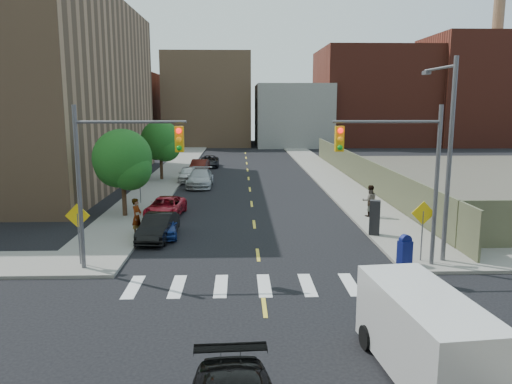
{
  "coord_description": "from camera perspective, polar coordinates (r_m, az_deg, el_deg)",
  "views": [
    {
      "loc": [
        -0.84,
        -14.58,
        7.08
      ],
      "look_at": [
        0.1,
        13.66,
        2.0
      ],
      "focal_mm": 35.0,
      "sensor_mm": 36.0,
      "label": 1
    }
  ],
  "objects": [
    {
      "name": "payphone",
      "position": [
        27.18,
        13.4,
        -2.85
      ],
      "size": [
        0.64,
        0.57,
        1.85
      ],
      "primitive_type": "cube",
      "rotation": [
        0.0,
        0.0,
        -0.25
      ],
      "color": "black",
      "rests_on": "sidewalk_ne"
    },
    {
      "name": "parked_car_blue",
      "position": [
        27.27,
        -10.49,
        -3.7
      ],
      "size": [
        1.8,
        3.73,
        1.23
      ],
      "primitive_type": "imported",
      "rotation": [
        0.0,
        0.0,
        0.1
      ],
      "color": "navy",
      "rests_on": "ground"
    },
    {
      "name": "tree_west_far",
      "position": [
        46.32,
        -10.85,
        5.55
      ],
      "size": [
        3.66,
        3.64,
        5.52
      ],
      "color": "#332114",
      "rests_on": "ground"
    },
    {
      "name": "cargo_van",
      "position": [
        14.22,
        18.39,
        -14.81
      ],
      "size": [
        2.48,
        5.13,
        2.27
      ],
      "rotation": [
        0.0,
        0.0,
        0.1
      ],
      "color": "silver",
      "rests_on": "ground"
    },
    {
      "name": "bg_bldg_west",
      "position": [
        87.19,
        -16.16,
        9.09
      ],
      "size": [
        14.0,
        18.0,
        12.0
      ],
      "primitive_type": "cube",
      "color": "#592319",
      "rests_on": "ground"
    },
    {
      "name": "warn_sign_ne",
      "position": [
        23.12,
        18.53,
        -3.05
      ],
      "size": [
        1.06,
        0.06,
        2.83
      ],
      "color": "#59595E",
      "rests_on": "ground"
    },
    {
      "name": "bg_bldg_midwest",
      "position": [
        86.73,
        -5.4,
        10.42
      ],
      "size": [
        14.0,
        16.0,
        15.0
      ],
      "primitive_type": "cube",
      "color": "#8C6B4C",
      "rests_on": "ground"
    },
    {
      "name": "signal_nw",
      "position": [
        21.36,
        -15.84,
        2.94
      ],
      "size": [
        4.59,
        0.3,
        7.0
      ],
      "color": "#59595E",
      "rests_on": "ground"
    },
    {
      "name": "ground",
      "position": [
        16.23,
        1.31,
        -15.68
      ],
      "size": [
        160.0,
        160.0,
        0.0
      ],
      "primitive_type": "plane",
      "color": "black",
      "rests_on": "ground"
    },
    {
      "name": "bg_bldg_east",
      "position": [
        89.54,
        13.1,
        10.52
      ],
      "size": [
        18.0,
        18.0,
        16.0
      ],
      "primitive_type": "cube",
      "color": "#592319",
      "rests_on": "ground"
    },
    {
      "name": "parked_car_black",
      "position": [
        26.6,
        -11.12,
        -3.94
      ],
      "size": [
        1.81,
        4.2,
        1.35
      ],
      "primitive_type": "imported",
      "rotation": [
        0.0,
        0.0,
        -0.1
      ],
      "color": "black",
      "rests_on": "ground"
    },
    {
      "name": "streetlight_ne",
      "position": [
        23.38,
        20.94,
        4.96
      ],
      "size": [
        0.25,
        3.7,
        9.0
      ],
      "color": "#59595E",
      "rests_on": "ground"
    },
    {
      "name": "parked_car_grey",
      "position": [
        55.95,
        -5.34,
        3.51
      ],
      "size": [
        2.18,
        4.5,
        1.24
      ],
      "primitive_type": "imported",
      "rotation": [
        0.0,
        0.0,
        0.03
      ],
      "color": "black",
      "rests_on": "ground"
    },
    {
      "name": "fence_north",
      "position": [
        44.22,
        11.78,
        2.4
      ],
      "size": [
        0.12,
        44.0,
        2.5
      ],
      "primitive_type": "cube",
      "color": "#616345",
      "rests_on": "ground"
    },
    {
      "name": "mailbox",
      "position": [
        22.67,
        16.65,
        -6.35
      ],
      "size": [
        0.65,
        0.57,
        1.33
      ],
      "rotation": [
        0.0,
        0.0,
        0.33
      ],
      "color": "navy",
      "rests_on": "sidewalk_ne"
    },
    {
      "name": "smokestack",
      "position": [
        95.06,
        25.63,
        13.39
      ],
      "size": [
        1.8,
        1.8,
        28.0
      ],
      "primitive_type": "cylinder",
      "color": "#8C6B4C",
      "rests_on": "ground"
    },
    {
      "name": "pedestrian_west",
      "position": [
        27.16,
        -13.46,
        -2.75
      ],
      "size": [
        0.62,
        0.8,
        1.96
      ],
      "primitive_type": "imported",
      "rotation": [
        0.0,
        0.0,
        1.35
      ],
      "color": "gray",
      "rests_on": "sidewalk_nw"
    },
    {
      "name": "warn_sign_midwest",
      "position": [
        35.63,
        -13.15,
        1.72
      ],
      "size": [
        1.06,
        0.06,
        2.83
      ],
      "color": "#59595E",
      "rests_on": "ground"
    },
    {
      "name": "sidewalk_ne",
      "position": [
        57.16,
        6.76,
        3.08
      ],
      "size": [
        3.5,
        73.0,
        0.15
      ],
      "primitive_type": "cube",
      "color": "gray",
      "rests_on": "ground"
    },
    {
      "name": "tree_west_near",
      "position": [
        31.65,
        -14.99,
        3.31
      ],
      "size": [
        3.66,
        3.64,
        5.52
      ],
      "color": "#332114",
      "rests_on": "ground"
    },
    {
      "name": "parked_car_silver",
      "position": [
        42.7,
        -6.4,
        1.6
      ],
      "size": [
        2.14,
        5.15,
        1.49
      ],
      "primitive_type": "imported",
      "rotation": [
        0.0,
        0.0,
        -0.01
      ],
      "color": "#A7AAAE",
      "rests_on": "ground"
    },
    {
      "name": "pedestrian_east",
      "position": [
        31.44,
        12.87,
        -0.99
      ],
      "size": [
        0.96,
        0.75,
        1.95
      ],
      "primitive_type": "imported",
      "rotation": [
        0.0,
        0.0,
        3.16
      ],
      "color": "gray",
      "rests_on": "sidewalk_ne"
    },
    {
      "name": "warn_sign_nw",
      "position": [
        22.77,
        -19.68,
        -3.32
      ],
      "size": [
        1.06,
        0.06,
        2.83
      ],
      "color": "#59595E",
      "rests_on": "ground"
    },
    {
      "name": "bg_bldg_fareast",
      "position": [
        93.09,
        23.17,
        10.57
      ],
      "size": [
        14.0,
        16.0,
        18.0
      ],
      "primitive_type": "cube",
      "color": "#592319",
      "rests_on": "ground"
    },
    {
      "name": "parked_car_red",
      "position": [
        31.75,
        -10.3,
        -1.72
      ],
      "size": [
        2.37,
        4.57,
        1.23
      ],
      "primitive_type": "imported",
      "rotation": [
        0.0,
        0.0,
        -0.08
      ],
      "color": "#A71020",
      "rests_on": "ground"
    },
    {
      "name": "parked_car_maroon",
      "position": [
        50.38,
        -6.49,
        2.87
      ],
      "size": [
        1.92,
        4.47,
        1.43
      ],
      "primitive_type": "imported",
      "rotation": [
        0.0,
        0.0,
        -0.09
      ],
      "color": "#46130E",
      "rests_on": "ground"
    },
    {
      "name": "sidewalk_nw",
      "position": [
        56.93,
        -8.87,
        3.0
      ],
      "size": [
        3.5,
        73.0,
        0.15
      ],
      "primitive_type": "cube",
      "color": "gray",
      "rests_on": "ground"
    },
    {
      "name": "parked_car_white",
      "position": [
        45.49,
        -7.77,
        2.03
      ],
      "size": [
        1.73,
        4.11,
        1.39
      ],
      "primitive_type": "imported",
      "rotation": [
        0.0,
        0.0,
        0.02
      ],
      "color": "silver",
      "rests_on": "ground"
    },
    {
      "name": "signal_ne",
      "position": [
        21.83,
        16.36,
        3.07
      ],
      "size": [
        4.59,
        0.3,
        7.0
      ],
      "color": "#59595E",
      "rests_on": "ground"
    },
    {
      "name": "bg_bldg_center",
      "position": [
        85.06,
        4.11,
        8.76
      ],
      "size": [
        12.0,
        16.0,
        10.0
      ],
      "primitive_type": "cube",
      "color": "gray",
      "rests_on": "ground"
    }
  ]
}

